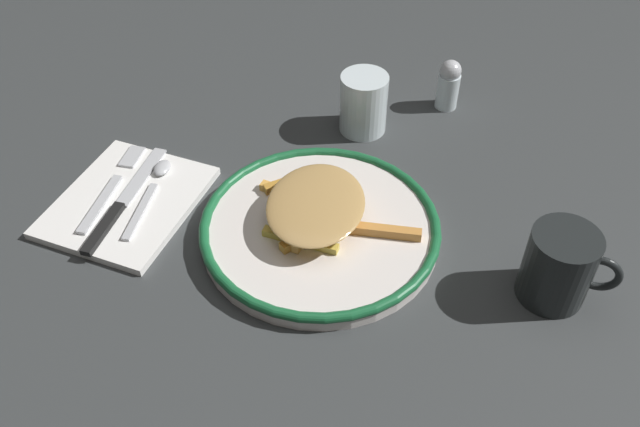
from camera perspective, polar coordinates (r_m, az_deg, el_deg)
The scene contains 10 objects.
ground_plane at distance 0.85m, azimuth -0.00°, elevation -1.86°, with size 2.60×2.60×0.00m, color #35383A.
plate at distance 0.85m, azimuth -0.00°, elevation -1.24°, with size 0.30×0.30×0.03m.
fries_heap at distance 0.83m, azimuth -0.34°, elevation 0.50°, with size 0.22×0.17×0.04m.
napkin at distance 0.93m, azimuth -15.88°, elevation 0.94°, with size 0.17×0.20×0.01m, color white.
fork at distance 0.94m, azimuth -17.09°, elevation 2.17°, with size 0.04×0.18×0.01m.
knife at distance 0.91m, azimuth -16.51°, elevation 0.54°, with size 0.03×0.21×0.01m.
spoon at distance 0.93m, azimuth -13.78°, elevation 2.40°, with size 0.04×0.15×0.01m.
water_glass at distance 1.00m, azimuth 3.67°, elevation 9.21°, with size 0.07×0.07×0.09m, color silver.
coffee_mug at distance 0.80m, azimuth 19.47°, elevation -4.22°, with size 0.11×0.08×0.09m.
salt_shaker at distance 1.06m, azimuth 10.75°, elevation 10.63°, with size 0.03×0.03×0.08m.
Camera 1 is at (0.21, -0.56, 0.61)m, focal length 38.11 mm.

